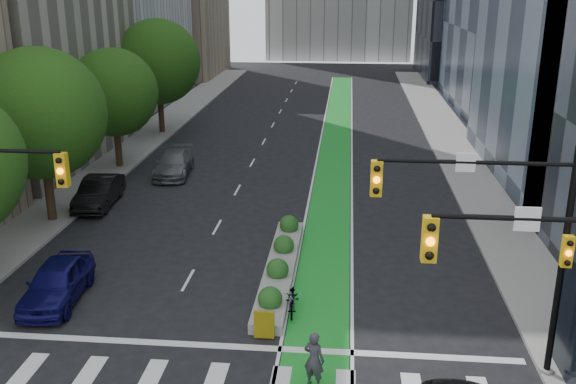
% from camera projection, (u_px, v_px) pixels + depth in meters
% --- Properties ---
extents(ground, '(160.00, 160.00, 0.00)m').
position_uv_depth(ground, '(220.00, 367.00, 20.36)').
color(ground, black).
rests_on(ground, ground).
extents(sidewalk_left, '(3.60, 90.00, 0.15)m').
position_uv_depth(sidewalk_left, '(123.00, 154.00, 45.03)').
color(sidewalk_left, gray).
rests_on(sidewalk_left, ground).
extents(sidewalk_right, '(3.60, 90.00, 0.15)m').
position_uv_depth(sidewalk_right, '(466.00, 163.00, 42.93)').
color(sidewalk_right, gray).
rests_on(sidewalk_right, ground).
extents(bike_lane_paint, '(2.20, 70.00, 0.01)m').
position_uv_depth(bike_lane_paint, '(336.00, 143.00, 48.46)').
color(bike_lane_paint, green).
rests_on(bike_lane_paint, ground).
extents(tree_mid, '(6.40, 6.40, 8.78)m').
position_uv_depth(tree_mid, '(40.00, 114.00, 30.95)').
color(tree_mid, black).
rests_on(tree_mid, ground).
extents(tree_midfar, '(5.60, 5.60, 7.76)m').
position_uv_depth(tree_midfar, '(114.00, 93.00, 40.60)').
color(tree_midfar, black).
rests_on(tree_midfar, ground).
extents(tree_far, '(6.60, 6.60, 9.00)m').
position_uv_depth(tree_far, '(158.00, 62.00, 49.82)').
color(tree_far, black).
rests_on(tree_far, ground).
extents(signal_right, '(5.82, 0.51, 7.20)m').
position_uv_depth(signal_right, '(513.00, 230.00, 18.53)').
color(signal_right, black).
rests_on(signal_right, ground).
extents(signal_far_right, '(4.82, 0.51, 7.20)m').
position_uv_depth(signal_far_right, '(574.00, 307.00, 14.26)').
color(signal_far_right, black).
rests_on(signal_far_right, ground).
extents(median_planter, '(1.20, 10.26, 1.10)m').
position_uv_depth(median_planter, '(280.00, 265.00, 26.80)').
color(median_planter, gray).
rests_on(median_planter, ground).
extents(bicycle, '(0.77, 1.94, 1.00)m').
position_uv_depth(bicycle, '(293.00, 299.00, 23.66)').
color(bicycle, gray).
rests_on(bicycle, ground).
extents(cyclist, '(0.77, 0.65, 1.81)m').
position_uv_depth(cyclist, '(314.00, 360.00, 19.14)').
color(cyclist, '#322E37').
rests_on(cyclist, ground).
extents(parked_car_left_near, '(2.24, 4.76, 1.58)m').
position_uv_depth(parked_car_left_near, '(57.00, 282.00, 24.34)').
color(parked_car_left_near, '#0E0C4D').
rests_on(parked_car_left_near, ground).
extents(parked_car_left_mid, '(1.98, 4.85, 1.56)m').
position_uv_depth(parked_car_left_mid, '(99.00, 192.00, 34.74)').
color(parked_car_left_mid, black).
rests_on(parked_car_left_mid, ground).
extents(parked_car_left_far, '(2.55, 5.23, 1.47)m').
position_uv_depth(parked_car_left_far, '(174.00, 164.00, 40.35)').
color(parked_car_left_far, '#595C5F').
rests_on(parked_car_left_far, ground).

